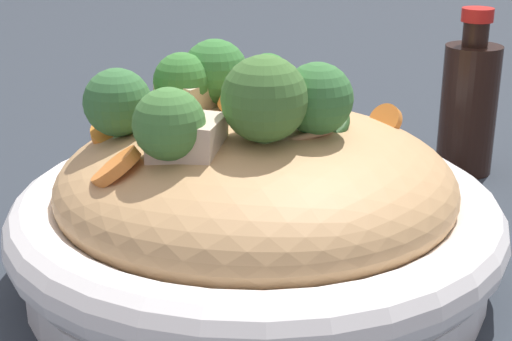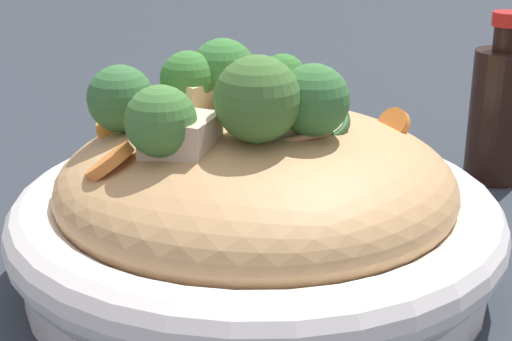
# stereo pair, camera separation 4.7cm
# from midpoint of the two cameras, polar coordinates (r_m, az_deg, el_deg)

# --- Properties ---
(ground_plane) EXTENTS (3.00, 3.00, 0.00)m
(ground_plane) POSITION_cam_midpoint_polar(r_m,az_deg,el_deg) (0.50, 2.72, -7.71)
(ground_plane) COLOR #2B323A
(serving_bowl) EXTENTS (0.30, 0.30, 0.06)m
(serving_bowl) POSITION_cam_midpoint_polar(r_m,az_deg,el_deg) (0.48, 2.78, -4.49)
(serving_bowl) COLOR white
(serving_bowl) RESTS_ON ground_plane
(noodle_heap) EXTENTS (0.24, 0.24, 0.09)m
(noodle_heap) POSITION_cam_midpoint_polar(r_m,az_deg,el_deg) (0.47, 2.84, -0.96)
(noodle_heap) COLOR tan
(noodle_heap) RESTS_ON serving_bowl
(broccoli_florets) EXTENTS (0.17, 0.17, 0.08)m
(broccoli_florets) POSITION_cam_midpoint_polar(r_m,az_deg,el_deg) (0.46, 0.50, 5.54)
(broccoli_florets) COLOR #9DB76F
(broccoli_florets) RESTS_ON serving_bowl
(carrot_coins) EXTENTS (0.14, 0.21, 0.03)m
(carrot_coins) POSITION_cam_midpoint_polar(r_m,az_deg,el_deg) (0.48, -0.05, 3.58)
(carrot_coins) COLOR orange
(carrot_coins) RESTS_ON serving_bowl
(zucchini_slices) EXTENTS (0.16, 0.11, 0.04)m
(zucchini_slices) POSITION_cam_midpoint_polar(r_m,az_deg,el_deg) (0.49, 2.63, 4.14)
(zucchini_slices) COLOR beige
(zucchini_slices) RESTS_ON serving_bowl
(chicken_chunks) EXTENTS (0.12, 0.07, 0.03)m
(chicken_chunks) POSITION_cam_midpoint_polar(r_m,az_deg,el_deg) (0.46, -2.12, 3.86)
(chicken_chunks) COLOR beige
(chicken_chunks) RESTS_ON serving_bowl
(soy_sauce_bottle) EXTENTS (0.05, 0.05, 0.14)m
(soy_sauce_bottle) POSITION_cam_midpoint_polar(r_m,az_deg,el_deg) (0.67, 19.34, 4.10)
(soy_sauce_bottle) COLOR black
(soy_sauce_bottle) RESTS_ON ground_plane
(chopsticks_pair) EXTENTS (0.03, 0.23, 0.01)m
(chopsticks_pair) POSITION_cam_midpoint_polar(r_m,az_deg,el_deg) (0.81, 0.13, 3.98)
(chopsticks_pair) COLOR black
(chopsticks_pair) RESTS_ON ground_plane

